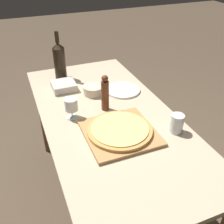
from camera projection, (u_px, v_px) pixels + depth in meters
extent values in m
plane|color=#4C3D2D|center=(109.00, 199.00, 1.98)|extent=(12.00, 12.00, 0.00)
cube|color=tan|center=(108.00, 117.00, 1.56)|extent=(0.75, 1.58, 0.03)
cylinder|color=brown|center=(43.00, 117.00, 2.24)|extent=(0.06, 0.06, 0.74)
cylinder|color=brown|center=(112.00, 103.00, 2.44)|extent=(0.06, 0.06, 0.74)
cube|color=#A87A47|center=(120.00, 133.00, 1.40)|extent=(0.37, 0.37, 0.02)
cylinder|color=#C68947|center=(120.00, 130.00, 1.39)|extent=(0.35, 0.35, 0.02)
cylinder|color=#E0C66B|center=(120.00, 128.00, 1.38)|extent=(0.31, 0.31, 0.01)
cylinder|color=black|center=(60.00, 63.00, 1.91)|extent=(0.09, 0.09, 0.23)
cone|color=black|center=(58.00, 45.00, 1.83)|extent=(0.09, 0.09, 0.04)
cylinder|color=black|center=(57.00, 37.00, 1.80)|extent=(0.03, 0.03, 0.08)
cylinder|color=#5B2D19|center=(105.00, 96.00, 1.56)|extent=(0.05, 0.05, 0.19)
sphere|color=#5B2D19|center=(105.00, 78.00, 1.49)|extent=(0.04, 0.04, 0.04)
cylinder|color=silver|center=(72.00, 117.00, 1.53)|extent=(0.07, 0.07, 0.00)
cylinder|color=silver|center=(72.00, 113.00, 1.51)|extent=(0.01, 0.01, 0.05)
cylinder|color=silver|center=(71.00, 104.00, 1.48)|extent=(0.08, 0.08, 0.07)
cylinder|color=beige|center=(94.00, 90.00, 1.75)|extent=(0.13, 0.13, 0.06)
cylinder|color=silver|center=(177.00, 124.00, 1.39)|extent=(0.07, 0.07, 0.11)
cylinder|color=silver|center=(123.00, 90.00, 1.80)|extent=(0.23, 0.23, 0.01)
cube|color=#BCB7AD|center=(64.00, 86.00, 1.81)|extent=(0.16, 0.16, 0.05)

